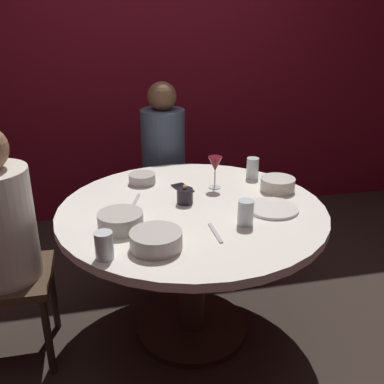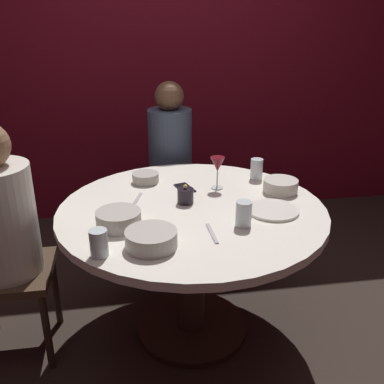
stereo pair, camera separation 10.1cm
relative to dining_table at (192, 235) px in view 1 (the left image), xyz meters
The scene contains 17 objects.
ground_plane 0.58m from the dining_table, ahead, with size 8.00×8.00×0.00m, color #2D231E.
back_wall 1.77m from the dining_table, 90.00° to the left, with size 6.00×0.10×2.60m, color maroon.
dining_table is the anchor object (origin of this frame).
seated_diner_back 0.93m from the dining_table, 90.00° to the left, with size 0.40×0.40×1.21m.
candle_holder 0.20m from the dining_table, 113.40° to the left, with size 0.08×0.08×0.10m.
wine_glass 0.40m from the dining_table, 51.87° to the left, with size 0.08×0.08×0.18m.
dinner_plate 0.42m from the dining_table, 16.64° to the right, with size 0.25×0.25×0.01m, color silver.
cell_phone 0.29m from the dining_table, 90.91° to the left, with size 0.07×0.14×0.01m, color black.
bowl_serving_large 0.46m from the dining_table, 118.32° to the left, with size 0.15×0.15×0.05m, color #B2ADA3.
bowl_salad_center 0.46m from the dining_table, 122.31° to the right, with size 0.21×0.21×0.07m, color #B2ADA3.
bowl_small_white 0.43m from the dining_table, 156.40° to the right, with size 0.20×0.20×0.07m, color #B2ADA3.
bowl_sauce_side 0.54m from the dining_table, 13.21° to the left, with size 0.18×0.18×0.07m, color beige.
cup_near_candle 0.37m from the dining_table, 50.44° to the right, with size 0.07×0.07×0.12m, color silver.
cup_by_left_diner 0.58m from the dining_table, 37.49° to the left, with size 0.07×0.07×0.12m, color silver.
cup_by_right_diner 0.62m from the dining_table, 137.62° to the right, with size 0.07×0.07×0.11m, color silver.
fork_near_plate 0.33m from the dining_table, 154.82° to the left, with size 0.02×0.18×0.01m, color #B7B7BC.
knife_near_plate 0.33m from the dining_table, 82.07° to the right, with size 0.02×0.18×0.01m, color #B7B7BC.
Camera 1 is at (-0.41, -1.91, 1.63)m, focal length 40.95 mm.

